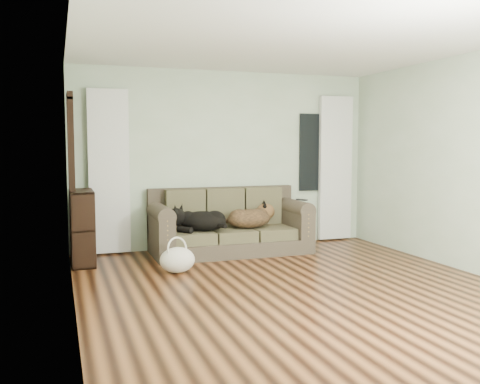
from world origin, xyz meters
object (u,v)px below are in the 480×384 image
object	(u,v)px
dog_shepherd	(251,217)
tote_bag	(177,259)
dog_black_lab	(200,221)
bookshelf	(82,225)
sofa	(230,221)

from	to	relation	value
dog_shepherd	tote_bag	xyz separation A→B (m)	(-1.26, -0.91, -0.33)
dog_shepherd	tote_bag	world-z (taller)	dog_shepherd
dog_black_lab	bookshelf	bearing A→B (deg)	-149.88
dog_black_lab	bookshelf	size ratio (longest dim) A/B	0.69
sofa	dog_shepherd	xyz separation A→B (m)	(0.30, -0.01, 0.04)
sofa	dog_shepherd	size ratio (longest dim) A/B	3.27
sofa	bookshelf	distance (m)	2.00
dog_black_lab	bookshelf	world-z (taller)	bookshelf
dog_black_lab	bookshelf	distance (m)	1.54
dog_shepherd	dog_black_lab	bearing A→B (deg)	-1.44
tote_bag	bookshelf	world-z (taller)	bookshelf
sofa	tote_bag	size ratio (longest dim) A/B	5.19
dog_black_lab	bookshelf	xyz separation A→B (m)	(-1.54, 0.02, 0.02)
tote_bag	sofa	bearing A→B (deg)	43.85
dog_black_lab	tote_bag	distance (m)	1.04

